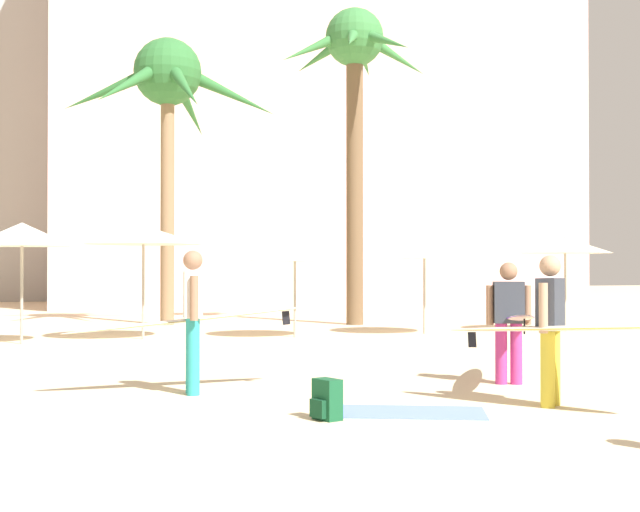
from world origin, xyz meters
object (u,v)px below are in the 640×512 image
person_mid_left (192,317)px  palm_tree_far_left (355,73)px  palm_tree_left (168,89)px  cafe_umbrella_5 (424,248)px  beach_towel (409,412)px  backpack (326,400)px  cafe_umbrella_1 (295,253)px  cafe_umbrella_8 (22,234)px  cafe_umbrella_3 (143,235)px  person_near_right (513,318)px  cafe_umbrella_4 (565,245)px  person_mid_center (556,325)px

person_mid_left → palm_tree_far_left: bearing=-113.4°
palm_tree_left → cafe_umbrella_5: palm_tree_left is taller
beach_towel → backpack: backpack is taller
cafe_umbrella_1 → backpack: size_ratio=5.11×
cafe_umbrella_1 → palm_tree_far_left: bearing=54.7°
palm_tree_left → palm_tree_far_left: bearing=-15.2°
cafe_umbrella_8 → palm_tree_left: bearing=56.4°
cafe_umbrella_3 → backpack: 10.95m
palm_tree_far_left → beach_towel: palm_tree_far_left is taller
palm_tree_far_left → person_mid_left: 14.52m
cafe_umbrella_5 → beach_towel: 11.43m
cafe_umbrella_1 → cafe_umbrella_8: (-5.80, -0.18, 0.34)m
palm_tree_left → person_near_right: (3.13, -13.60, -5.55)m
palm_tree_far_left → cafe_umbrella_1: 6.79m
palm_tree_far_left → cafe_umbrella_5: palm_tree_far_left is taller
beach_towel → person_near_right: 2.85m
palm_tree_left → backpack: palm_tree_left is taller
cafe_umbrella_5 → person_mid_left: size_ratio=0.71×
cafe_umbrella_1 → cafe_umbrella_4: bearing=-0.8°
backpack → person_near_right: bearing=-171.3°
beach_towel → backpack: (-0.98, -0.16, 0.19)m
cafe_umbrella_1 → person_mid_left: 8.78m
palm_tree_left → cafe_umbrella_3: size_ratio=3.06×
person_mid_center → cafe_umbrella_3: bearing=157.0°
palm_tree_far_left → person_mid_left: palm_tree_far_left is taller
backpack → palm_tree_left: bearing=-111.5°
palm_tree_left → person_near_right: size_ratio=2.66×
palm_tree_left → beach_towel: bearing=-86.3°
person_near_right → backpack: bearing=139.8°
cafe_umbrella_3 → backpack: size_ratio=6.13×
palm_tree_far_left → person_near_right: 13.78m
cafe_umbrella_4 → beach_towel: size_ratio=1.42×
cafe_umbrella_8 → cafe_umbrella_1: bearing=1.8°
cafe_umbrella_3 → person_mid_center: cafe_umbrella_3 is taller
palm_tree_far_left → backpack: size_ratio=20.74×
person_mid_center → person_mid_left: bearing=-163.2°
palm_tree_far_left → cafe_umbrella_1: palm_tree_far_left is taller
cafe_umbrella_4 → backpack: bearing=-131.6°
cafe_umbrella_5 → person_mid_left: (-6.57, -8.18, -1.08)m
palm_tree_left → person_near_right: 15.02m
person_mid_left → person_mid_center: person_mid_left is taller
cafe_umbrella_5 → person_mid_center: (-2.81, -10.44, -1.11)m
person_near_right → beach_towel: bearing=147.3°
palm_tree_far_left → cafe_umbrella_4: palm_tree_far_left is taller
cafe_umbrella_5 → person_mid_center: size_ratio=0.91×
cafe_umbrella_4 → cafe_umbrella_3: bearing=177.5°
cafe_umbrella_4 → cafe_umbrella_8: (-12.62, -0.09, 0.13)m
cafe_umbrella_8 → person_near_right: cafe_umbrella_8 is taller
cafe_umbrella_3 → cafe_umbrella_4: bearing=-2.5°
cafe_umbrella_3 → person_near_right: size_ratio=0.87×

